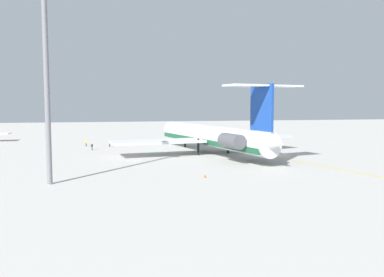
{
  "coord_description": "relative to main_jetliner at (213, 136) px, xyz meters",
  "views": [
    {
      "loc": [
        -75.52,
        32.86,
        10.73
      ],
      "look_at": [
        5.61,
        15.96,
        3.28
      ],
      "focal_mm": 36.84,
      "sensor_mm": 36.0,
      "label": 1
    }
  ],
  "objects": [
    {
      "name": "ground",
      "position": [
        -4.3,
        -11.64,
        -3.81
      ],
      "size": [
        310.88,
        310.88,
        0.0
      ],
      "primitive_type": "plane",
      "color": "#B7B5AD"
    },
    {
      "name": "main_jetliner",
      "position": [
        0.0,
        0.0,
        0.0
      ],
      "size": [
        47.34,
        42.31,
        13.96
      ],
      "rotation": [
        0.0,
        0.0,
        0.25
      ],
      "color": "silver",
      "rests_on": "ground"
    },
    {
      "name": "ground_crew_near_nose",
      "position": [
        12.37,
        25.4,
        -2.77
      ],
      "size": [
        0.26,
        0.41,
        1.64
      ],
      "rotation": [
        0.0,
        0.0,
        6.02
      ],
      "color": "black",
      "rests_on": "ground"
    },
    {
      "name": "ground_crew_near_tail",
      "position": [
        20.71,
        27.17,
        -2.72
      ],
      "size": [
        0.27,
        0.39,
        1.71
      ],
      "rotation": [
        0.0,
        0.0,
        2.65
      ],
      "color": "black",
      "rests_on": "ground"
    },
    {
      "name": "ground_crew_portside",
      "position": [
        18.72,
        21.47,
        -2.69
      ],
      "size": [
        0.31,
        0.37,
        1.76
      ],
      "rotation": [
        0.0,
        0.0,
        3.81
      ],
      "color": "black",
      "rests_on": "ground"
    },
    {
      "name": "ground_crew_starboard",
      "position": [
        30.62,
        -12.08,
        -2.67
      ],
      "size": [
        0.43,
        0.29,
        1.8
      ],
      "rotation": [
        0.0,
        0.0,
        1.22
      ],
      "color": "black",
      "rests_on": "ground"
    },
    {
      "name": "safety_cone_nose",
      "position": [
        -25.25,
        7.94,
        -3.53
      ],
      "size": [
        0.4,
        0.4,
        0.55
      ],
      "primitive_type": "cone",
      "color": "#EA590F",
      "rests_on": "ground"
    },
    {
      "name": "taxiway_centreline",
      "position": [
        1.31,
        -9.04,
        -3.8
      ],
      "size": [
        97.38,
        25.74,
        0.01
      ],
      "primitive_type": "cube",
      "rotation": [
        0.0,
        0.0,
        0.26
      ],
      "color": "gold",
      "rests_on": "ground"
    },
    {
      "name": "light_mast",
      "position": [
        -25.5,
        29.21,
        10.74
      ],
      "size": [
        4.0,
        0.7,
        26.66
      ],
      "color": "slate",
      "rests_on": "ground"
    }
  ]
}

